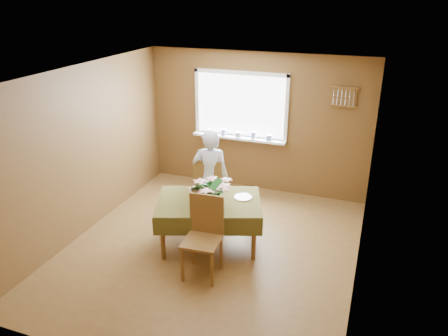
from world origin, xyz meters
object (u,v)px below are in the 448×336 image
(dining_table, at_px, (209,206))
(flower_bouquet, at_px, (208,190))
(chair_far, at_px, (210,187))
(chair_near, at_px, (204,233))
(seated_woman, at_px, (211,177))

(dining_table, distance_m, flower_bouquet, 0.45)
(dining_table, relative_size, chair_far, 1.60)
(chair_near, bearing_deg, flower_bouquet, 99.89)
(dining_table, distance_m, seated_woman, 0.69)
(dining_table, height_order, chair_far, chair_far)
(flower_bouquet, bearing_deg, chair_far, 110.51)
(chair_far, xyz_separation_m, seated_woman, (0.04, -0.08, 0.20))
(chair_near, relative_size, seated_woman, 0.69)
(chair_far, height_order, seated_woman, seated_woman)
(dining_table, distance_m, chair_near, 0.66)
(seated_woman, xyz_separation_m, flower_bouquet, (0.31, -0.86, 0.22))
(chair_far, distance_m, seated_woman, 0.22)
(dining_table, relative_size, seated_woman, 1.10)
(dining_table, height_order, chair_near, chair_near)
(chair_near, height_order, flower_bouquet, flower_bouquet)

